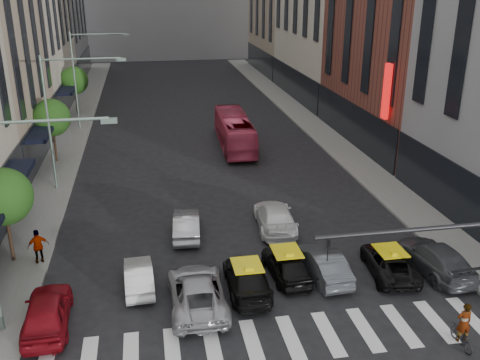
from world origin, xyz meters
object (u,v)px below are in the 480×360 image
bus (234,131)px  car_white_front (139,276)px  motorcycle (461,337)px  pedestrian_far (38,246)px  taxi_center (286,264)px  taxi_left (247,278)px  streetlamp_near (6,199)px  streetlamp_mid (61,105)px  streetlamp_far (84,67)px  car_red (47,311)px

bus → car_white_front: bearing=70.9°
motorcycle → pedestrian_far: size_ratio=0.86×
bus → taxi_center: bearing=89.1°
pedestrian_far → taxi_left: bearing=137.5°
streetlamp_near → bus: bearing=61.7°
taxi_center → bus: bus is taller
taxi_center → pedestrian_far: bearing=-19.4°
car_white_front → taxi_center: size_ratio=0.93×
taxi_center → motorcycle: bearing=127.0°
car_white_front → pedestrian_far: bearing=-34.3°
streetlamp_mid → bus: 15.52m
streetlamp_far → bus: streetlamp_far is taller
taxi_left → motorcycle: bearing=146.1°
streetlamp_near → bus: streetlamp_near is taller
streetlamp_near → streetlamp_mid: same height
pedestrian_far → motorcycle: bearing=131.7°
streetlamp_near → taxi_left: (9.55, 1.27, -5.23)m
car_white_front → pedestrian_far: 5.83m
streetlamp_far → taxi_left: bearing=-72.7°
car_white_front → pedestrian_far: pedestrian_far is taller
car_red → car_white_front: (3.75, 2.43, -0.15)m
taxi_left → streetlamp_far: bearing=-71.1°
taxi_left → streetlamp_near: bearing=9.2°
streetlamp_far → taxi_left: streetlamp_far is taller
streetlamp_near → taxi_left: bearing=7.6°
streetlamp_mid → pedestrian_far: 11.57m
streetlamp_mid → car_white_front: (4.59, -13.55, -5.29)m
streetlamp_near → car_white_front: streetlamp_near is taller
streetlamp_mid → taxi_center: size_ratio=2.23×
streetlamp_near → motorcycle: size_ratio=5.76×
car_red → pedestrian_far: pedestrian_far is taller
car_white_front → bus: (8.16, 21.19, 0.81)m
streetlamp_near → pedestrian_far: (-0.36, 5.50, -4.85)m
car_red → pedestrian_far: size_ratio=2.49×
car_red → motorcycle: car_red is taller
streetlamp_mid → motorcycle: 27.03m
streetlamp_far → taxi_center: streetlamp_far is taller
streetlamp_far → motorcycle: streetlamp_far is taller
bus → motorcycle: 28.15m
streetlamp_near → pedestrian_far: 7.34m
taxi_center → car_red: bearing=7.3°
taxi_left → taxi_center: bearing=-155.3°
streetlamp_mid → car_red: (0.84, -15.98, -5.14)m
streetlamp_near → streetlamp_mid: (0.00, 16.00, 0.00)m
streetlamp_near → car_red: bearing=1.2°
taxi_left → car_red: bearing=9.8°
streetlamp_near → bus: 27.22m
car_red → car_white_front: size_ratio=1.21×
car_red → bus: 26.45m
car_red → car_white_front: 4.47m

